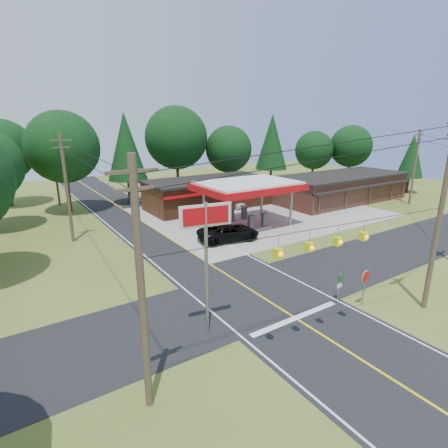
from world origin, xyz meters
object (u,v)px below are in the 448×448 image
suv_car (229,232)px  octagonal_stop_sign (365,280)px  gas_canopy (248,187)px  big_stop_sign (206,238)px  sedan_car (231,202)px

suv_car → octagonal_stop_sign: 14.84m
gas_canopy → big_stop_sign: 20.56m
big_stop_sign → suv_car: bearing=51.7°
sedan_car → octagonal_stop_sign: size_ratio=1.69×
gas_canopy → sedan_car: gas_canopy is taller
gas_canopy → octagonal_stop_sign: gas_canopy is taller
gas_canopy → sedan_car: (3.30, 8.00, -3.58)m
suv_car → sedan_car: (7.80, 11.00, -0.14)m
big_stop_sign → octagonal_stop_sign: (9.50, -2.80, -3.64)m
suv_car → octagonal_stop_sign: (0.00, -14.81, 0.95)m
gas_canopy → big_stop_sign: big_stop_sign is taller
sedan_car → octagonal_stop_sign: bearing=-126.8°
gas_canopy → sedan_car: bearing=67.6°
big_stop_sign → octagonal_stop_sign: 10.55m
gas_canopy → suv_car: 6.41m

